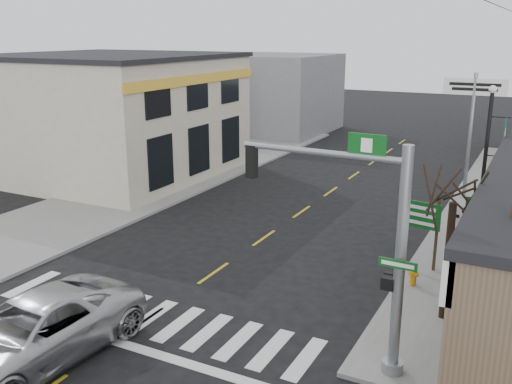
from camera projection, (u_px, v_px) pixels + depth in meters
The scene contains 17 objects.
ground at pixel (143, 322), 16.74m from camera, with size 140.00×140.00×0.00m, color black.
sidewalk_right at pixel (509, 234), 23.87m from camera, with size 6.00×38.00×0.13m, color slate.
sidewalk_left at pixel (160, 183), 31.81m from camera, with size 6.00×38.00×0.13m, color slate.
center_line at pixel (264, 238), 23.58m from camera, with size 0.12×56.00×0.01m, color gold.
crosswalk at pixel (151, 316), 17.08m from camera, with size 11.00×2.20×0.01m, color silver.
left_building at pixel (112, 117), 33.52m from camera, with size 12.00×12.00×6.80m, color #B4AA96.
bldg_distant_left at pixel (274, 93), 48.09m from camera, with size 9.00×10.00×6.40m, color slate.
suv at pixel (34, 331), 14.60m from camera, with size 2.78×6.02×1.67m, color #B2B4B7.
traffic_signal_pole at pixel (372, 234), 13.45m from camera, with size 4.63×0.37×5.87m.
guide_sign at pixel (419, 222), 19.87m from camera, with size 1.51×0.13×2.64m.
fire_hydrant at pixel (413, 274), 18.79m from camera, with size 0.23×0.23×0.72m.
ped_crossing_sign at pixel (484, 211), 20.82m from camera, with size 1.00×0.07×2.58m.
lamp_post at pixel (488, 149), 23.05m from camera, with size 0.79×0.62×6.07m.
dance_center_sign at pixel (473, 104), 27.66m from camera, with size 2.92×0.18×6.21m.
bare_tree at pixel (455, 180), 15.66m from camera, with size 2.64×2.64×5.29m.
shrub_front at pixel (490, 308), 16.39m from camera, with size 1.17×1.17×0.88m, color #173B17.
shrub_back at pixel (485, 257), 20.32m from camera, with size 0.96×0.96×0.72m, color black.
Camera 1 is at (9.87, -11.86, 8.24)m, focal length 40.00 mm.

